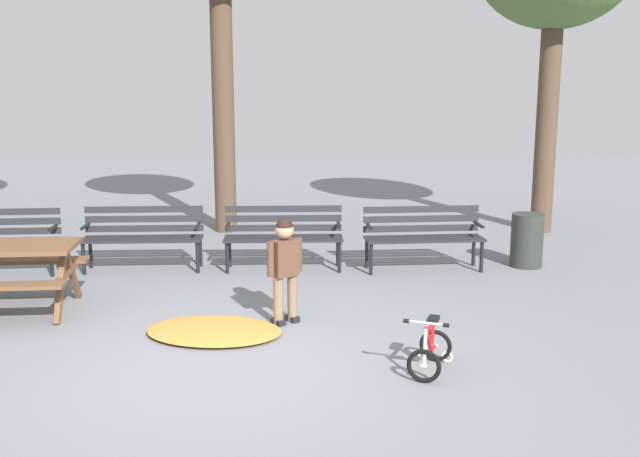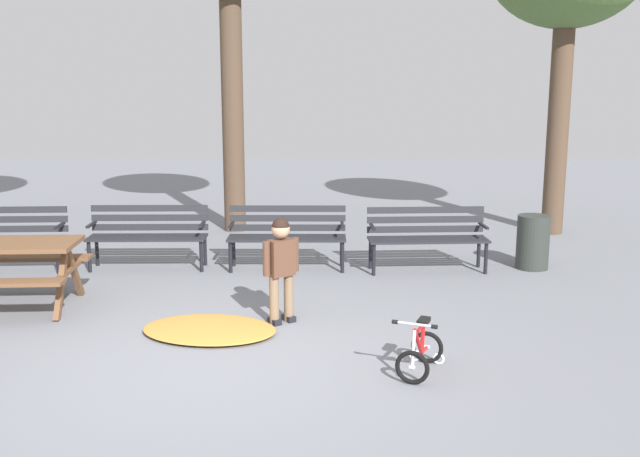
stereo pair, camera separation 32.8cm
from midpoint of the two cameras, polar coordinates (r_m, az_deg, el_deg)
The scene contains 9 objects.
ground at distance 6.76m, azimuth -6.95°, elevation -10.57°, with size 36.00×36.00×0.00m, color slate.
park_bench_far_left at distance 10.68m, azimuth -22.47°, elevation -0.33°, with size 1.62×0.54×0.85m.
park_bench_left at distance 10.23m, azimuth -12.30°, elevation -0.21°, with size 1.61×0.48×0.85m.
park_bench_right at distance 9.96m, azimuth -1.59°, elevation -0.25°, with size 1.60×0.46×0.85m.
park_bench_far_right at distance 9.99m, azimuth 9.32°, elevation -0.37°, with size 1.62×0.54×0.85m.
child_standing at distance 7.66m, azimuth -1.78°, elevation -2.57°, with size 0.37×0.29×1.13m.
kids_bicycle at distance 6.57m, azimuth 9.31°, elevation -9.45°, with size 0.52×0.63×0.54m.
leaf_pile at distance 7.60m, azimuth -7.35°, elevation -7.80°, with size 1.38×0.97×0.07m, color #C68438.
trash_bin at distance 10.44m, azimuth 17.19°, elevation -1.02°, with size 0.44×0.44×0.74m, color #2D332D.
Camera 2 is at (0.97, -6.23, 2.52)m, focal length 41.02 mm.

